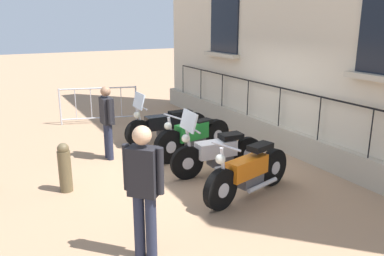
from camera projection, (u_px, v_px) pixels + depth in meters
ground_plane at (204, 163)px, 8.31m from camera, size 60.00×60.00×0.00m
motorcycle_black at (167, 125)px, 9.57m from camera, size 2.18×0.67×1.29m
motorcycle_green at (193, 137)px, 8.61m from camera, size 2.05×0.69×1.01m
motorcycle_white at (217, 152)px, 7.62m from camera, size 1.99×0.71×1.31m
motorcycle_orange at (248, 173)px, 6.64m from camera, size 2.04×0.78×1.05m
crowd_barrier at (99, 104)px, 11.33m from camera, size 2.11×0.63×1.05m
bollard at (65, 167)px, 6.84m from camera, size 0.22×0.22×0.89m
pedestrian_standing at (144, 185)px, 4.77m from camera, size 0.41×0.41×1.74m
pedestrian_walking at (107, 119)px, 8.33m from camera, size 0.23×0.53×1.59m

